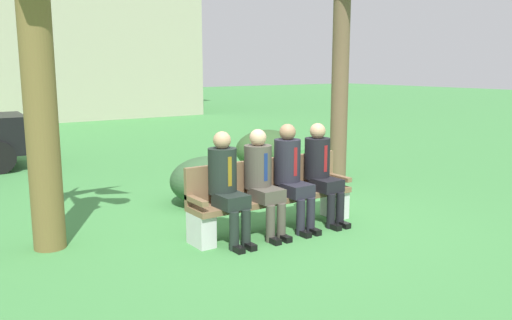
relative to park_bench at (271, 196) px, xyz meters
name	(u,v)px	position (x,y,z in m)	size (l,w,h in m)	color
ground_plane	(281,224)	(0.23, 0.09, -0.44)	(80.00, 80.00, 0.00)	#418642
park_bench	(271,196)	(0.00, 0.00, 0.00)	(2.30, 0.44, 0.90)	brown
seated_man_leftmost	(226,182)	(-0.74, -0.13, 0.30)	(0.34, 0.72, 1.32)	#1E2823
seated_man_centerleft	(262,177)	(-0.23, -0.13, 0.30)	(0.34, 0.72, 1.31)	#4C473D
seated_man_centerright	(291,171)	(0.23, -0.12, 0.32)	(0.34, 0.72, 1.35)	#23232D
seated_man_rightmost	(321,168)	(0.73, -0.13, 0.30)	(0.34, 0.72, 1.33)	black
palm_tree_tall	(32,2)	(-2.54, 0.88, 2.30)	(1.56, 1.49, 4.15)	brown
shrub_near_bench	(208,180)	(-0.05, 1.56, -0.07)	(1.16, 1.06, 0.72)	#315431
shrub_mid_lawn	(309,165)	(2.31, 1.98, -0.15)	(0.90, 0.82, 0.56)	#307930
shrub_far_lawn	(267,150)	(2.24, 3.21, -0.03)	(1.29, 1.19, 0.81)	#315329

